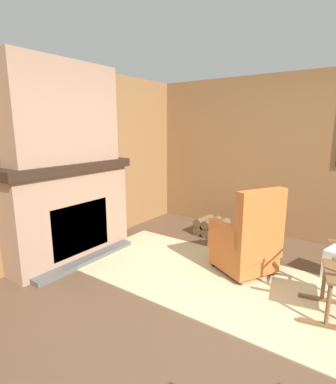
# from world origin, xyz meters

# --- Properties ---
(ground_plane) EXTENTS (14.00, 14.00, 0.00)m
(ground_plane) POSITION_xyz_m (0.00, 0.00, 0.00)
(ground_plane) COLOR brown
(wood_panel_wall_left) EXTENTS (0.06, 5.41, 2.47)m
(wood_panel_wall_left) POSITION_xyz_m (-2.43, 0.00, 1.23)
(wood_panel_wall_left) COLOR olive
(wood_panel_wall_left) RESTS_ON ground
(wood_panel_wall_back) EXTENTS (5.41, 0.09, 2.47)m
(wood_panel_wall_back) POSITION_xyz_m (0.02, 2.43, 1.24)
(wood_panel_wall_back) COLOR olive
(wood_panel_wall_back) RESTS_ON ground
(fireplace_hearth) EXTENTS (0.61, 1.73, 1.25)m
(fireplace_hearth) POSITION_xyz_m (-2.19, 0.00, 0.62)
(fireplace_hearth) COLOR #9E7A60
(fireplace_hearth) RESTS_ON ground
(chimney_breast) EXTENTS (0.35, 1.43, 1.19)m
(chimney_breast) POSITION_xyz_m (-2.20, 0.00, 1.85)
(chimney_breast) COLOR #9E7A60
(chimney_breast) RESTS_ON fireplace_hearth
(area_rug) EXTENTS (3.23, 1.54, 0.01)m
(area_rug) POSITION_xyz_m (-0.48, 0.54, 0.01)
(area_rug) COLOR #C6B789
(area_rug) RESTS_ON ground
(armchair) EXTENTS (0.83, 0.82, 1.04)m
(armchair) POSITION_xyz_m (-0.18, 0.89, 0.38)
(armchair) COLOR #C6662D
(armchair) RESTS_ON ground
(firewood_stack) EXTENTS (0.49, 0.44, 0.28)m
(firewood_stack) POSITION_xyz_m (-1.10, 1.80, 0.14)
(firewood_stack) COLOR brown
(firewood_stack) RESTS_ON ground
(oil_lamp_vase) EXTENTS (0.11, 0.11, 0.32)m
(oil_lamp_vase) POSITION_xyz_m (-2.24, -0.26, 1.37)
(oil_lamp_vase) COLOR #47708E
(oil_lamp_vase) RESTS_ON fireplace_hearth
(storage_case) EXTENTS (0.16, 0.23, 0.14)m
(storage_case) POSITION_xyz_m (-2.24, 0.24, 1.32)
(storage_case) COLOR black
(storage_case) RESTS_ON fireplace_hearth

